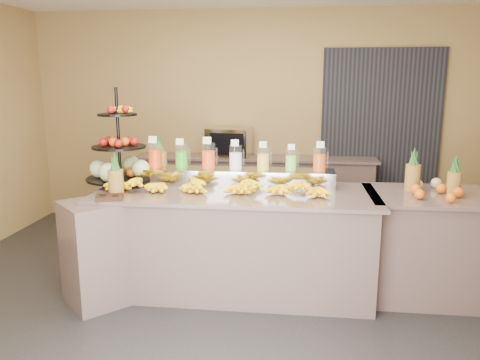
% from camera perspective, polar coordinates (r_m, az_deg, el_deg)
% --- Properties ---
extents(ground, '(6.00, 6.00, 0.00)m').
position_cam_1_polar(ground, '(4.22, -1.04, -14.75)').
color(ground, black).
rests_on(ground, ground).
extents(room_envelope, '(6.04, 5.02, 2.82)m').
position_cam_1_polar(room_envelope, '(4.52, 2.65, 11.73)').
color(room_envelope, olive).
rests_on(room_envelope, ground).
extents(buffet_counter, '(2.75, 1.25, 0.93)m').
position_cam_1_polar(buffet_counter, '(4.29, -2.13, -7.53)').
color(buffet_counter, gray).
rests_on(buffet_counter, ground).
extents(right_counter, '(1.08, 0.88, 0.93)m').
position_cam_1_polar(right_counter, '(4.53, 21.72, -7.30)').
color(right_counter, gray).
rests_on(right_counter, ground).
extents(back_ledge, '(3.10, 0.55, 0.93)m').
position_cam_1_polar(back_ledge, '(6.17, 1.79, -1.38)').
color(back_ledge, gray).
rests_on(back_ledge, ground).
extents(pitcher_tray, '(1.85, 0.30, 0.15)m').
position_cam_1_polar(pitcher_tray, '(4.43, -0.53, 0.40)').
color(pitcher_tray, gray).
rests_on(pitcher_tray, buffet_counter).
extents(juice_pitcher_orange_a, '(0.13, 0.14, 0.32)m').
position_cam_1_polar(juice_pitcher_orange_a, '(4.57, -10.30, 2.87)').
color(juice_pitcher_orange_a, silver).
rests_on(juice_pitcher_orange_a, pitcher_tray).
extents(juice_pitcher_green, '(0.12, 0.13, 0.30)m').
position_cam_1_polar(juice_pitcher_green, '(4.50, -7.13, 2.76)').
color(juice_pitcher_green, silver).
rests_on(juice_pitcher_green, pitcher_tray).
extents(juice_pitcher_orange_b, '(0.13, 0.14, 0.32)m').
position_cam_1_polar(juice_pitcher_orange_b, '(4.44, -3.87, 2.78)').
color(juice_pitcher_orange_b, silver).
rests_on(juice_pitcher_orange_b, pitcher_tray).
extents(juice_pitcher_milk, '(0.12, 0.13, 0.30)m').
position_cam_1_polar(juice_pitcher_milk, '(4.40, -0.54, 2.63)').
color(juice_pitcher_milk, silver).
rests_on(juice_pitcher_milk, pitcher_tray).
extents(juice_pitcher_lemon, '(0.12, 0.12, 0.28)m').
position_cam_1_polar(juice_pitcher_lemon, '(4.38, 2.84, 2.50)').
color(juice_pitcher_lemon, silver).
rests_on(juice_pitcher_lemon, pitcher_tray).
extents(juice_pitcher_lime, '(0.11, 0.11, 0.26)m').
position_cam_1_polar(juice_pitcher_lime, '(4.37, 6.25, 2.33)').
color(juice_pitcher_lime, silver).
rests_on(juice_pitcher_lime, pitcher_tray).
extents(juice_pitcher_orange_c, '(0.12, 0.13, 0.29)m').
position_cam_1_polar(juice_pitcher_orange_c, '(4.37, 9.66, 2.37)').
color(juice_pitcher_orange_c, silver).
rests_on(juice_pitcher_orange_c, pitcher_tray).
extents(banana_heap, '(2.03, 0.18, 0.17)m').
position_cam_1_polar(banana_heap, '(4.14, -2.68, -0.50)').
color(banana_heap, yellow).
rests_on(banana_heap, buffet_counter).
extents(fruit_stand, '(0.83, 0.83, 0.91)m').
position_cam_1_polar(fruit_stand, '(4.58, -13.94, 2.41)').
color(fruit_stand, black).
rests_on(fruit_stand, buffet_counter).
extents(condiment_caddy, '(0.26, 0.22, 0.03)m').
position_cam_1_polar(condiment_caddy, '(4.05, -15.62, -2.05)').
color(condiment_caddy, black).
rests_on(condiment_caddy, buffet_counter).
extents(pineapple_left_a, '(0.13, 0.13, 0.38)m').
position_cam_1_polar(pineapple_left_a, '(4.15, -14.91, 0.09)').
color(pineapple_left_a, brown).
rests_on(pineapple_left_a, buffet_counter).
extents(pineapple_left_b, '(0.15, 0.15, 0.44)m').
position_cam_1_polar(pineapple_left_b, '(4.69, -9.80, 2.00)').
color(pineapple_left_b, brown).
rests_on(pineapple_left_b, buffet_counter).
extents(right_fruit_pile, '(0.45, 0.43, 0.24)m').
position_cam_1_polar(right_fruit_pile, '(4.36, 22.51, -0.73)').
color(right_fruit_pile, brown).
rests_on(right_fruit_pile, right_counter).
extents(oven_warmer, '(0.59, 0.45, 0.37)m').
position_cam_1_polar(oven_warmer, '(6.09, -1.32, 4.63)').
color(oven_warmer, gray).
rests_on(oven_warmer, back_ledge).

